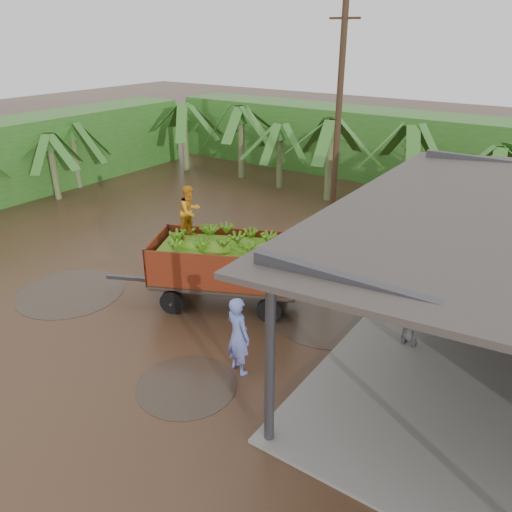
{
  "coord_description": "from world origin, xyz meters",
  "views": [
    {
      "loc": [
        9.41,
        -10.1,
        7.56
      ],
      "look_at": [
        1.89,
        0.78,
        1.51
      ],
      "focal_mm": 35.0,
      "sensor_mm": 36.0,
      "label": 1
    }
  ],
  "objects": [
    {
      "name": "ground",
      "position": [
        0.0,
        0.0,
        0.0
      ],
      "size": [
        100.0,
        100.0,
        0.0
      ],
      "primitive_type": "plane",
      "color": "black",
      "rests_on": "ground"
    },
    {
      "name": "man_blue",
      "position": [
        3.46,
        -2.23,
        1.0
      ],
      "size": [
        0.83,
        0.66,
        2.0
      ],
      "primitive_type": "imported",
      "rotation": [
        0.0,
        0.0,
        2.86
      ],
      "color": "#707CCD",
      "rests_on": "ground"
    },
    {
      "name": "utility_pole",
      "position": [
        0.82,
        7.91,
        4.32
      ],
      "size": [
        1.2,
        0.24,
        8.53
      ],
      "color": "#47301E",
      "rests_on": "ground"
    },
    {
      "name": "man_grey",
      "position": [
        6.52,
        1.07,
        0.92
      ],
      "size": [
        1.11,
        0.53,
        1.83
      ],
      "primitive_type": "imported",
      "rotation": [
        0.0,
        0.0,
        3.22
      ],
      "color": "slate",
      "rests_on": "ground"
    },
    {
      "name": "banana_plants",
      "position": [
        -4.99,
        7.04,
        1.85
      ],
      "size": [
        24.16,
        21.36,
        4.0
      ],
      "color": "#2D661E",
      "rests_on": "ground"
    },
    {
      "name": "hedge_north",
      "position": [
        -2.0,
        16.0,
        1.8
      ],
      "size": [
        22.0,
        3.0,
        3.6
      ],
      "primitive_type": "cube",
      "color": "#2D661E",
      "rests_on": "ground"
    },
    {
      "name": "hedge_west",
      "position": [
        -14.0,
        4.0,
        1.8
      ],
      "size": [
        3.0,
        18.0,
        3.6
      ],
      "primitive_type": "cube",
      "color": "#2D661E",
      "rests_on": "ground"
    },
    {
      "name": "banana_trailer",
      "position": [
        1.15,
        0.27,
        1.31
      ],
      "size": [
        5.86,
        3.68,
        3.52
      ],
      "rotation": [
        0.0,
        0.0,
        0.44
      ],
      "color": "maroon",
      "rests_on": "ground"
    }
  ]
}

